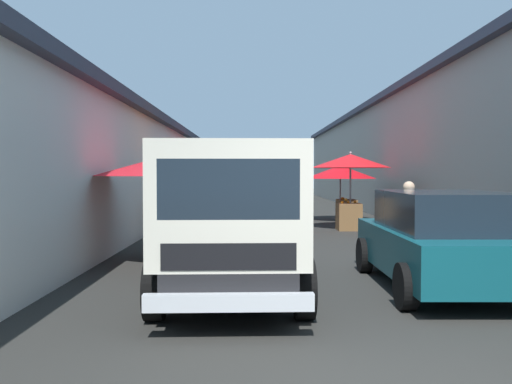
{
  "coord_description": "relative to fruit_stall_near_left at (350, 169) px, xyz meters",
  "views": [
    {
      "loc": [
        -3.79,
        1.06,
        1.72
      ],
      "look_at": [
        12.93,
        0.93,
        1.15
      ],
      "focal_mm": 38.48,
      "sensor_mm": 36.0,
      "label": 1
    }
  ],
  "objects": [
    {
      "name": "parked_scooter",
      "position": [
        -1.16,
        4.56,
        -1.4
      ],
      "size": [
        1.66,
        0.6,
        1.14
      ],
      "color": "black",
      "rests_on": "ground"
    },
    {
      "name": "delivery_truck",
      "position": [
        -9.62,
        3.28,
        -0.81
      ],
      "size": [
        4.96,
        2.07,
        2.08
      ],
      "color": "black",
      "rests_on": "ground"
    },
    {
      "name": "ground",
      "position": [
        0.6,
        1.94,
        -1.85
      ],
      "size": [
        90.0,
        90.0,
        0.0
      ],
      "primitive_type": "plane",
      "color": "#282826"
    },
    {
      "name": "building_left_whitewash",
      "position": [
        2.85,
        9.41,
        -0.06
      ],
      "size": [
        49.8,
        7.5,
        3.56
      ],
      "color": "silver",
      "rests_on": "ground"
    },
    {
      "name": "fruit_stall_near_left",
      "position": [
        0.0,
        0.0,
        0.0
      ],
      "size": [
        2.45,
        2.45,
        2.39
      ],
      "color": "#9E9EA3",
      "rests_on": "ground"
    },
    {
      "name": "fruit_stall_far_left",
      "position": [
        -1.98,
        3.43,
        -0.2
      ],
      "size": [
        2.72,
        2.72,
        2.17
      ],
      "color": "#9E9EA3",
      "rests_on": "ground"
    },
    {
      "name": "building_right_concrete",
      "position": [
        2.85,
        -5.53,
        0.53
      ],
      "size": [
        49.8,
        7.5,
        4.75
      ],
      "color": "#A39E93",
      "rests_on": "ground"
    },
    {
      "name": "vendor_by_crates",
      "position": [
        -6.63,
        0.11,
        -0.95
      ],
      "size": [
        0.56,
        0.4,
        1.57
      ],
      "color": "#665B4C",
      "rests_on": "ground"
    },
    {
      "name": "fruit_stall_near_right",
      "position": [
        3.14,
        -0.23,
        -0.25
      ],
      "size": [
        2.57,
        2.57,
        2.09
      ],
      "color": "#9E9EA3",
      "rests_on": "ground"
    },
    {
      "name": "fruit_stall_mid_lane",
      "position": [
        -6.09,
        4.74,
        -0.26
      ],
      "size": [
        2.56,
        2.56,
        2.1
      ],
      "color": "#9E9EA3",
      "rests_on": "ground"
    },
    {
      "name": "vendor_in_shade",
      "position": [
        -0.53,
        1.43,
        -0.9
      ],
      "size": [
        0.56,
        0.42,
        1.64
      ],
      "color": "navy",
      "rests_on": "ground"
    },
    {
      "name": "fruit_stall_far_right",
      "position": [
        4.47,
        3.54,
        0.02
      ],
      "size": [
        2.65,
        2.65,
        2.38
      ],
      "color": "#9E9EA3",
      "rests_on": "ground"
    },
    {
      "name": "hatchback_car",
      "position": [
        -8.59,
        0.2,
        -1.11
      ],
      "size": [
        3.93,
        1.95,
        1.45
      ],
      "color": "#0F4C56",
      "rests_on": "ground"
    }
  ]
}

